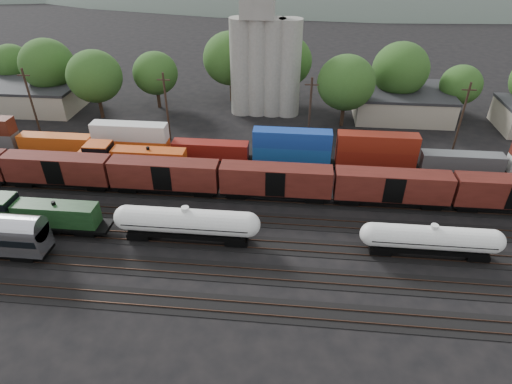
# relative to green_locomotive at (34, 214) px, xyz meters

# --- Properties ---
(ground) EXTENTS (600.00, 600.00, 0.00)m
(ground) POSITION_rel_green_locomotive_xyz_m (21.40, 5.00, -2.56)
(ground) COLOR black
(tracks) EXTENTS (180.00, 33.20, 0.20)m
(tracks) POSITION_rel_green_locomotive_xyz_m (21.40, 5.00, -2.51)
(tracks) COLOR black
(tracks) RESTS_ON ground
(green_locomotive) EXTENTS (16.94, 2.99, 4.48)m
(green_locomotive) POSITION_rel_green_locomotive_xyz_m (0.00, 0.00, 0.00)
(green_locomotive) COLOR black
(green_locomotive) RESTS_ON ground
(tank_car_a) EXTENTS (17.55, 3.14, 4.60)m
(tank_car_a) POSITION_rel_green_locomotive_xyz_m (19.00, 0.00, 0.17)
(tank_car_a) COLOR white
(tank_car_a) RESTS_ON ground
(tank_car_b) EXTENTS (15.95, 2.86, 4.18)m
(tank_car_b) POSITION_rel_green_locomotive_xyz_m (47.13, 0.00, -0.06)
(tank_car_b) COLOR white
(tank_car_b) RESTS_ON ground
(orange_locomotive) EXTENTS (18.24, 3.04, 4.56)m
(orange_locomotive) POSITION_rel_green_locomotive_xyz_m (6.64, 15.00, 0.04)
(orange_locomotive) COLOR black
(orange_locomotive) RESTS_ON ground
(boxcar_string) EXTENTS (184.40, 2.90, 4.20)m
(boxcar_string) POSITION_rel_green_locomotive_xyz_m (36.64, 10.00, 0.56)
(boxcar_string) COLOR black
(boxcar_string) RESTS_ON ground
(container_wall) EXTENTS (172.21, 2.60, 5.80)m
(container_wall) POSITION_rel_green_locomotive_xyz_m (34.40, 20.00, 0.09)
(container_wall) COLOR black
(container_wall) RESTS_ON ground
(grain_silo) EXTENTS (13.40, 5.00, 29.00)m
(grain_silo) POSITION_rel_green_locomotive_xyz_m (24.68, 41.00, 8.70)
(grain_silo) COLOR gray
(grain_silo) RESTS_ON ground
(industrial_sheds) EXTENTS (119.38, 17.26, 5.10)m
(industrial_sheds) POSITION_rel_green_locomotive_xyz_m (28.02, 40.25, -0.00)
(industrial_sheds) COLOR #9E937F
(industrial_sheds) RESTS_ON ground
(tree_band) EXTENTS (163.23, 22.53, 14.24)m
(tree_band) POSITION_rel_green_locomotive_xyz_m (13.63, 43.16, 5.48)
(tree_band) COLOR black
(tree_band) RESTS_ON ground
(utility_poles) EXTENTS (122.20, 0.36, 12.00)m
(utility_poles) POSITION_rel_green_locomotive_xyz_m (21.40, 27.00, 3.65)
(utility_poles) COLOR black
(utility_poles) RESTS_ON ground
(distant_hills) EXTENTS (860.00, 286.00, 130.00)m
(distant_hills) POSITION_rel_green_locomotive_xyz_m (45.31, 265.00, -23.12)
(distant_hills) COLOR #59665B
(distant_hills) RESTS_ON ground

